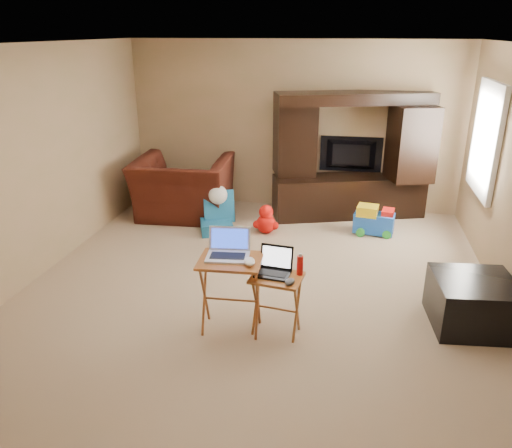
% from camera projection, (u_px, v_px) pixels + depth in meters
% --- Properties ---
extents(floor, '(5.50, 5.50, 0.00)m').
position_uv_depth(floor, '(259.00, 285.00, 5.48)').
color(floor, tan).
rests_on(floor, ground).
extents(ceiling, '(5.50, 5.50, 0.00)m').
position_uv_depth(ceiling, '(260.00, 44.00, 4.57)').
color(ceiling, silver).
rests_on(ceiling, ground).
extents(wall_back, '(5.00, 0.00, 5.00)m').
position_uv_depth(wall_back, '(293.00, 127.00, 7.54)').
color(wall_back, tan).
rests_on(wall_back, ground).
extents(wall_front, '(5.00, 0.00, 5.00)m').
position_uv_depth(wall_front, '(160.00, 322.00, 2.51)').
color(wall_front, tan).
rests_on(wall_front, ground).
extents(wall_left, '(0.00, 5.50, 5.50)m').
position_uv_depth(wall_left, '(36.00, 164.00, 5.47)').
color(wall_left, tan).
rests_on(wall_left, ground).
extents(window_pane, '(0.00, 1.20, 1.20)m').
position_uv_depth(window_pane, '(488.00, 139.00, 5.95)').
color(window_pane, white).
rests_on(window_pane, ground).
extents(window_frame, '(0.06, 1.14, 1.34)m').
position_uv_depth(window_frame, '(486.00, 139.00, 5.95)').
color(window_frame, white).
rests_on(window_frame, ground).
extents(entertainment_center, '(2.28, 1.20, 1.81)m').
position_uv_depth(entertainment_center, '(351.00, 156.00, 7.23)').
color(entertainment_center, black).
rests_on(entertainment_center, floor).
extents(television, '(0.92, 0.15, 0.53)m').
position_uv_depth(television, '(351.00, 155.00, 7.44)').
color(television, black).
rests_on(television, entertainment_center).
extents(recliner, '(1.41, 1.25, 0.88)m').
position_uv_depth(recliner, '(183.00, 188.00, 7.35)').
color(recliner, '#48180F').
rests_on(recliner, floor).
extents(child_rocker, '(0.56, 0.60, 0.56)m').
position_uv_depth(child_rocker, '(216.00, 213.00, 6.81)').
color(child_rocker, '#195E8A').
rests_on(child_rocker, floor).
extents(plush_toy, '(0.37, 0.31, 0.41)m').
position_uv_depth(plush_toy, '(266.00, 219.00, 6.82)').
color(plush_toy, red).
rests_on(plush_toy, floor).
extents(push_toy, '(0.59, 0.47, 0.41)m').
position_uv_depth(push_toy, '(374.00, 220.00, 6.80)').
color(push_toy, blue).
rests_on(push_toy, floor).
extents(ottoman, '(0.79, 0.79, 0.47)m').
position_uv_depth(ottoman, '(473.00, 303.00, 4.67)').
color(ottoman, black).
rests_on(ottoman, floor).
extents(tray_table_left, '(0.58, 0.47, 0.72)m').
position_uv_depth(tray_table_left, '(231.00, 295.00, 4.55)').
color(tray_table_left, '#A55328').
rests_on(tray_table_left, floor).
extents(tray_table_right, '(0.49, 0.41, 0.58)m').
position_uv_depth(tray_table_right, '(276.00, 305.00, 4.53)').
color(tray_table_right, '#AA5B29').
rests_on(tray_table_right, floor).
extents(laptop_left, '(0.41, 0.35, 0.24)m').
position_uv_depth(laptop_left, '(227.00, 245.00, 4.41)').
color(laptop_left, silver).
rests_on(laptop_left, tray_table_left).
extents(laptop_right, '(0.33, 0.29, 0.24)m').
position_uv_depth(laptop_right, '(273.00, 263.00, 4.41)').
color(laptop_right, black).
rests_on(laptop_right, tray_table_right).
extents(mouse_left, '(0.13, 0.16, 0.06)m').
position_uv_depth(mouse_left, '(250.00, 262.00, 4.31)').
color(mouse_left, white).
rests_on(mouse_left, tray_table_left).
extents(mouse_right, '(0.11, 0.14, 0.05)m').
position_uv_depth(mouse_right, '(290.00, 282.00, 4.28)').
color(mouse_right, '#3B3B3F').
rests_on(mouse_right, tray_table_right).
extents(water_bottle, '(0.06, 0.06, 0.18)m').
position_uv_depth(water_bottle, '(300.00, 265.00, 4.43)').
color(water_bottle, red).
rests_on(water_bottle, tray_table_right).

